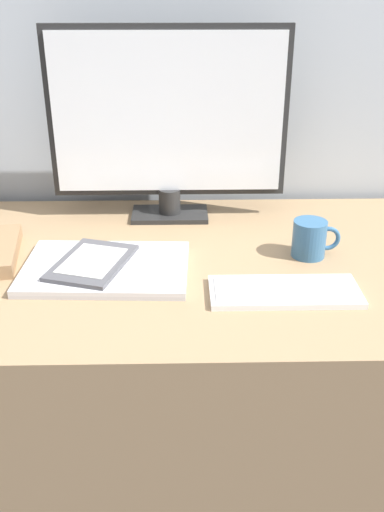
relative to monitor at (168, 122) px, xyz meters
The scene contains 7 objects.
wall_back 0.29m from the monitor, 69.87° to the left, with size 3.60×0.05×2.40m.
desk 0.66m from the monitor, 76.31° to the right, with size 1.41×0.74×0.72m.
monitor is the anchor object (origin of this frame).
keyboard 0.52m from the monitor, 60.59° to the right, with size 0.29×0.12×0.01m.
laptop 0.41m from the monitor, 113.11° to the right, with size 0.35×0.25×0.02m.
ereader 0.41m from the monitor, 117.53° to the right, with size 0.19×0.23×0.01m.
coffee_mug 0.44m from the monitor, 37.33° to the right, with size 0.11×0.07×0.08m.
Camera 1 is at (-0.03, -0.96, 1.29)m, focal length 40.00 mm.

